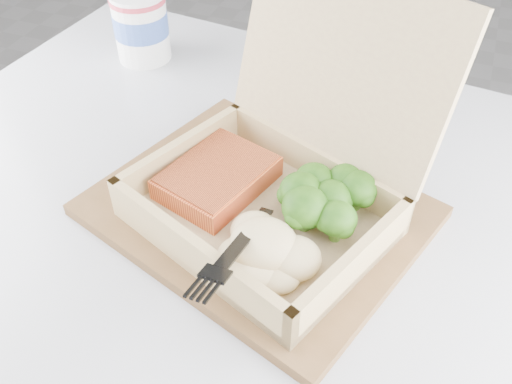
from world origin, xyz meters
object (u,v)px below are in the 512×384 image
at_px(takeout_container, 286,164).
at_px(paper_cup, 141,24).
at_px(serving_tray, 258,211).
at_px(cafe_table, 204,338).

bearing_deg(takeout_container, paper_cup, 163.48).
height_order(serving_tray, takeout_container, takeout_container).
bearing_deg(cafe_table, serving_tray, 43.40).
distance_m(cafe_table, serving_tray, 0.21).
distance_m(cafe_table, takeout_container, 0.28).
relative_size(serving_tray, takeout_container, 1.04).
relative_size(takeout_container, paper_cup, 3.12).
xyz_separation_m(cafe_table, paper_cup, (-0.22, 0.30, 0.24)).
xyz_separation_m(serving_tray, takeout_container, (0.02, 0.01, 0.06)).
xyz_separation_m(cafe_table, serving_tray, (0.05, 0.05, 0.20)).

